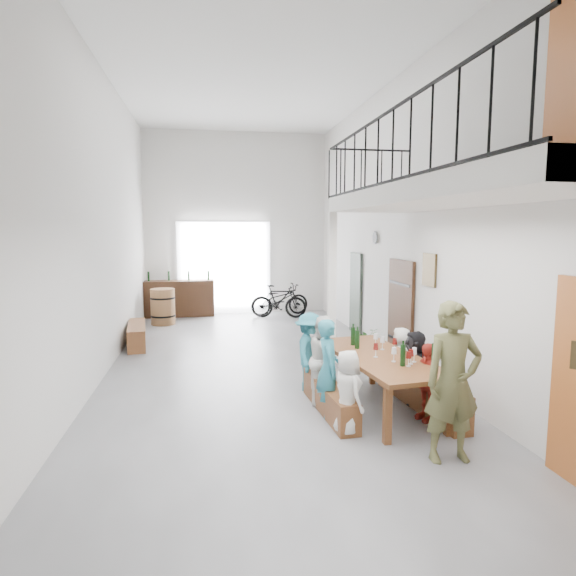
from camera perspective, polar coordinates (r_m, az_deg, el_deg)
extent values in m
plane|color=slate|center=(9.27, -3.53, -9.15)|extent=(12.00, 12.00, 0.00)
plane|color=silver|center=(14.89, -6.11, 7.59)|extent=(5.50, 0.00, 5.50)
plane|color=silver|center=(3.02, 8.59, 10.38)|extent=(5.50, 0.00, 5.50)
plane|color=silver|center=(9.05, -21.42, 7.62)|extent=(0.00, 12.00, 12.00)
plane|color=silver|center=(9.60, 13.05, 7.85)|extent=(0.00, 12.00, 12.00)
plane|color=white|center=(9.38, -3.80, 25.14)|extent=(12.00, 12.00, 0.00)
cube|color=white|center=(14.86, -7.57, 2.36)|extent=(2.80, 0.08, 2.80)
cube|color=#341C0F|center=(9.43, 13.18, -2.81)|extent=(0.06, 1.10, 2.00)
cube|color=#2F3A31|center=(12.03, 8.02, -0.62)|extent=(0.06, 0.80, 2.00)
cube|color=#3D3018|center=(8.34, 16.41, 2.07)|extent=(0.04, 0.45, 0.55)
cylinder|color=white|center=(10.70, 10.32, 5.93)|extent=(0.04, 0.28, 0.28)
cube|color=white|center=(6.39, 18.03, 10.50)|extent=(1.50, 5.60, 0.25)
cube|color=black|center=(6.24, 12.06, 19.89)|extent=(0.03, 5.60, 0.03)
cube|color=black|center=(6.10, 11.86, 12.28)|extent=(0.03, 5.60, 0.03)
cube|color=black|center=(9.05, 9.78, 15.82)|extent=(1.50, 0.03, 0.03)
cube|color=white|center=(8.78, 5.19, -0.49)|extent=(0.14, 0.14, 2.88)
cube|color=brown|center=(7.03, 10.77, -8.07)|extent=(1.30, 2.58, 0.06)
cube|color=brown|center=(6.07, 11.70, -14.48)|extent=(0.09, 0.09, 0.73)
cube|color=brown|center=(6.49, 18.55, -13.26)|extent=(0.09, 0.09, 0.73)
cube|color=brown|center=(7.91, 4.35, -9.24)|extent=(0.09, 0.09, 0.73)
cube|color=brown|center=(8.24, 9.97, -8.67)|extent=(0.09, 0.09, 0.73)
cube|color=brown|center=(6.97, 4.93, -12.89)|extent=(0.39, 1.78, 0.41)
cube|color=brown|center=(7.37, 15.34, -11.63)|extent=(0.46, 2.19, 0.50)
cylinder|color=black|center=(6.51, 13.46, -7.48)|extent=(0.07, 0.07, 0.35)
cylinder|color=black|center=(7.32, 8.22, -5.78)|extent=(0.07, 0.07, 0.35)
cylinder|color=black|center=(7.53, 7.72, -5.41)|extent=(0.07, 0.07, 0.35)
cube|color=brown|center=(11.28, -17.48, -5.31)|extent=(0.57, 1.71, 0.47)
cylinder|color=brown|center=(13.51, -14.62, -2.15)|extent=(0.65, 0.65, 0.98)
cylinder|color=black|center=(13.55, -14.58, -3.17)|extent=(0.66, 0.66, 0.05)
cylinder|color=black|center=(13.48, -14.65, -1.12)|extent=(0.66, 0.66, 0.05)
cube|color=#341C0F|center=(14.68, -12.74, -1.20)|extent=(2.04, 0.61, 1.07)
cylinder|color=black|center=(14.63, -16.20, 1.33)|extent=(0.06, 0.06, 0.28)
cylinder|color=black|center=(14.65, -13.94, 1.41)|extent=(0.06, 0.06, 0.28)
cylinder|color=black|center=(14.58, -11.68, 1.44)|extent=(0.06, 0.06, 0.28)
cylinder|color=black|center=(14.56, -9.42, 1.49)|extent=(0.06, 0.06, 0.28)
imported|color=silver|center=(6.23, 7.09, -12.14)|extent=(0.46, 0.59, 1.07)
imported|color=teal|center=(6.72, 4.81, -9.41)|extent=(0.37, 0.53, 1.36)
imported|color=silver|center=(7.23, 4.44, -8.42)|extent=(0.69, 0.77, 1.31)
imported|color=teal|center=(7.76, 2.54, -7.53)|extent=(0.73, 0.93, 1.26)
imported|color=maroon|center=(6.85, 16.16, -10.62)|extent=(0.41, 0.67, 1.06)
imported|color=black|center=(7.44, 14.79, -9.05)|extent=(0.67, 1.06, 1.09)
imported|color=silver|center=(7.93, 13.24, -8.24)|extent=(0.49, 0.59, 1.03)
imported|color=brown|center=(5.69, 18.96, -10.50)|extent=(0.66, 0.44, 1.79)
imported|color=#1D4F1A|center=(10.54, 9.38, -5.95)|extent=(0.51, 0.47, 0.47)
imported|color=black|center=(14.50, -1.01, -1.38)|extent=(1.87, 0.92, 0.94)
imported|color=black|center=(14.04, -1.09, -1.61)|extent=(1.67, 0.81, 0.97)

